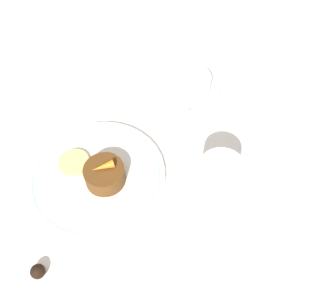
# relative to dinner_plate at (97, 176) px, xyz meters

# --- Properties ---
(ground_plane) EXTENTS (3.00, 3.00, 0.00)m
(ground_plane) POSITION_rel_dinner_plate_xyz_m (0.01, 0.04, -0.01)
(ground_plane) COLOR white
(dinner_plate) EXTENTS (0.27, 0.27, 0.01)m
(dinner_plate) POSITION_rel_dinner_plate_xyz_m (0.00, 0.00, 0.00)
(dinner_plate) COLOR white
(dinner_plate) RESTS_ON ground_plane
(saucer) EXTENTS (0.15, 0.15, 0.01)m
(saucer) POSITION_rel_dinner_plate_xyz_m (-0.23, 0.18, -0.00)
(saucer) COLOR white
(saucer) RESTS_ON ground_plane
(coffee_cup) EXTENTS (0.13, 0.10, 0.05)m
(coffee_cup) POSITION_rel_dinner_plate_xyz_m (-0.23, 0.17, 0.03)
(coffee_cup) COLOR white
(coffee_cup) RESTS_ON saucer
(spoon) EXTENTS (0.06, 0.09, 0.00)m
(spoon) POSITION_rel_dinner_plate_xyz_m (-0.18, 0.17, 0.00)
(spoon) COLOR silver
(spoon) RESTS_ON saucer
(wine_glass) EXTENTS (0.08, 0.08, 0.13)m
(wine_glass) POSITION_rel_dinner_plate_xyz_m (0.04, 0.23, 0.08)
(wine_glass) COLOR silver
(wine_glass) RESTS_ON ground_plane
(fork) EXTENTS (0.05, 0.18, 0.01)m
(fork) POSITION_rel_dinner_plate_xyz_m (-0.19, 0.01, -0.01)
(fork) COLOR silver
(fork) RESTS_ON ground_plane
(dessert_cake) EXTENTS (0.08, 0.08, 0.04)m
(dessert_cake) POSITION_rel_dinner_plate_xyz_m (0.01, 0.02, 0.03)
(dessert_cake) COLOR #563314
(dessert_cake) RESTS_ON dinner_plate
(carrot_garnish) EXTENTS (0.03, 0.04, 0.02)m
(carrot_garnish) POSITION_rel_dinner_plate_xyz_m (0.01, 0.02, 0.05)
(carrot_garnish) COLOR orange
(carrot_garnish) RESTS_ON dessert_cake
(pineapple_slice) EXTENTS (0.06, 0.06, 0.01)m
(pineapple_slice) POSITION_rel_dinner_plate_xyz_m (-0.02, -0.05, 0.01)
(pineapple_slice) COLOR #EFE075
(pineapple_slice) RESTS_ON dinner_plate
(chocolate_truffle) EXTENTS (0.03, 0.03, 0.03)m
(chocolate_truffle) POSITION_rel_dinner_plate_xyz_m (0.19, -0.07, 0.00)
(chocolate_truffle) COLOR black
(chocolate_truffle) RESTS_ON ground_plane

